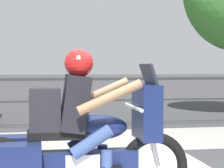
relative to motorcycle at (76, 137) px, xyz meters
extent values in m
cube|color=#99968E|center=(0.78, 3.80, -0.70)|extent=(44.00, 2.40, 0.01)
cube|color=#232326|center=(0.78, 5.36, 0.41)|extent=(36.00, 0.04, 0.06)
cube|color=#232326|center=(0.78, 5.36, -0.07)|extent=(36.00, 0.03, 0.04)
cylinder|color=#232326|center=(0.78, 5.36, -0.13)|extent=(0.05, 0.05, 1.15)
torus|color=black|center=(0.81, 0.00, -0.34)|extent=(0.73, 0.11, 0.73)
cube|color=#141E47|center=(0.02, 0.00, -0.24)|extent=(1.20, 0.22, 0.20)
cube|color=silver|center=(0.05, 0.00, -0.29)|extent=(0.34, 0.26, 0.26)
ellipsoid|color=#141E47|center=(0.21, 0.00, 0.10)|extent=(0.63, 0.30, 0.26)
cube|color=black|center=(-0.14, 0.00, 0.04)|extent=(0.70, 0.28, 0.08)
cube|color=#141E47|center=(0.73, 0.00, 0.25)|extent=(0.20, 0.53, 0.57)
cube|color=#1E232B|center=(0.75, 0.00, 0.63)|extent=(0.10, 0.45, 0.24)
cylinder|color=silver|center=(0.59, 0.00, 0.30)|extent=(0.04, 0.70, 0.04)
cube|color=#141E47|center=(-0.59, -0.24, -0.18)|extent=(0.48, 0.28, 0.35)
cube|color=#141E47|center=(-0.59, 0.24, -0.18)|extent=(0.48, 0.28, 0.35)
cylinder|color=silver|center=(0.78, 0.00, -0.05)|extent=(0.20, 0.06, 0.58)
cube|color=black|center=(-0.01, 0.00, 0.35)|extent=(0.32, 0.36, 0.59)
sphere|color=#8C6647|center=(0.03, 0.00, 0.73)|extent=(0.23, 0.23, 0.23)
sphere|color=#B21919|center=(0.03, 0.00, 0.75)|extent=(0.29, 0.29, 0.29)
cylinder|color=#33477A|center=(0.14, -0.15, -0.02)|extent=(0.44, 0.13, 0.34)
cylinder|color=#33477A|center=(0.29, -0.15, -0.22)|extent=(0.11, 0.11, 0.20)
cylinder|color=#33477A|center=(0.14, 0.15, -0.02)|extent=(0.44, 0.13, 0.34)
cylinder|color=#33477A|center=(0.29, 0.15, -0.22)|extent=(0.11, 0.11, 0.20)
cube|color=black|center=(0.34, 0.15, -0.32)|extent=(0.20, 0.10, 0.09)
cylinder|color=#8C6647|center=(0.29, -0.30, 0.43)|extent=(0.64, 0.09, 0.34)
cylinder|color=#8C6647|center=(0.29, 0.30, 0.43)|extent=(0.64, 0.09, 0.34)
cube|color=black|center=(-0.31, 0.00, 0.28)|extent=(0.31, 0.28, 0.43)
camera|label=1|loc=(-0.42, -4.36, 0.73)|focal=70.00mm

